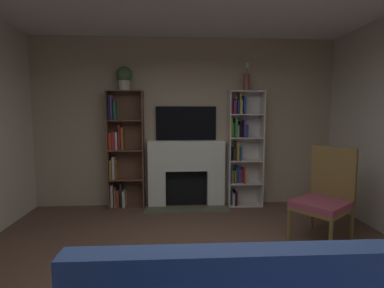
{
  "coord_description": "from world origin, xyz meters",
  "views": [
    {
      "loc": [
        -0.23,
        -2.45,
        1.62
      ],
      "look_at": [
        0.0,
        1.08,
        1.24
      ],
      "focal_mm": 27.86,
      "sensor_mm": 36.0,
      "label": 1
    }
  ],
  "objects": [
    {
      "name": "fireplace",
      "position": [
        0.0,
        2.59,
        0.61
      ],
      "size": [
        1.4,
        0.53,
        1.14
      ],
      "color": "white",
      "rests_on": "ground_plane"
    },
    {
      "name": "potted_plant",
      "position": [
        -1.01,
        2.55,
        2.19
      ],
      "size": [
        0.26,
        0.26,
        0.39
      ],
      "color": "beige",
      "rests_on": "bookshelf_left"
    },
    {
      "name": "bookshelf_right",
      "position": [
        0.95,
        2.6,
        1.02
      ],
      "size": [
        0.59,
        0.28,
        1.98
      ],
      "color": "silver",
      "rests_on": "ground_plane"
    },
    {
      "name": "tv",
      "position": [
        0.0,
        2.67,
        1.43
      ],
      "size": [
        1.03,
        0.06,
        0.58
      ],
      "primitive_type": "cube",
      "color": "black",
      "rests_on": "fireplace"
    },
    {
      "name": "armchair",
      "position": [
        1.72,
        1.15,
        0.56
      ],
      "size": [
        0.86,
        0.85,
        1.17
      ],
      "color": "brown",
      "rests_on": "ground_plane"
    },
    {
      "name": "wall_back_accent",
      "position": [
        0.0,
        2.73,
        1.44
      ],
      "size": [
        5.27,
        0.06,
        2.88
      ],
      "primitive_type": "cube",
      "color": "tan",
      "rests_on": "ground_plane"
    },
    {
      "name": "vase_with_flowers",
      "position": [
        1.01,
        2.55,
        2.15
      ],
      "size": [
        0.1,
        0.1,
        0.47
      ],
      "color": "brown",
      "rests_on": "bookshelf_right"
    },
    {
      "name": "bookshelf_left",
      "position": [
        -1.08,
        2.6,
        0.92
      ],
      "size": [
        0.59,
        0.27,
        1.98
      ],
      "color": "brown",
      "rests_on": "ground_plane"
    }
  ]
}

